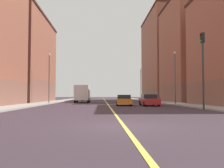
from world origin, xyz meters
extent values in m
plane|color=#372A33|center=(0.00, 0.00, 0.00)|extent=(400.00, 400.00, 0.00)
cube|color=#9E9B93|center=(10.05, 49.00, 0.07)|extent=(3.12, 168.00, 0.15)
cube|color=#9E9B93|center=(-10.05, 49.00, 0.07)|extent=(3.12, 168.00, 0.15)
cube|color=#E5D14C|center=(0.00, 49.00, 0.01)|extent=(0.16, 154.00, 0.01)
cube|color=brown|center=(17.06, 34.80, 1.66)|extent=(10.89, 14.30, 3.31)
cube|color=#93513D|center=(17.06, 34.80, 10.98)|extent=(10.89, 14.30, 15.33)
cube|color=#42241B|center=(17.06, 34.80, 18.85)|extent=(11.19, 14.60, 0.40)
cube|color=brown|center=(17.06, 54.37, 1.57)|extent=(10.89, 21.39, 3.15)
cube|color=#93513D|center=(17.06, 54.37, 12.94)|extent=(10.89, 21.39, 19.59)
cube|color=#42241B|center=(17.06, 54.37, 22.94)|extent=(11.19, 21.69, 0.40)
cube|color=brown|center=(-17.06, 37.00, 2.04)|extent=(10.89, 20.21, 4.07)
cube|color=#93513D|center=(-17.06, 37.00, 10.05)|extent=(10.89, 20.21, 11.96)
cube|color=#42241B|center=(-17.06, 37.00, 16.24)|extent=(11.19, 20.51, 0.40)
cylinder|color=#2D2D2D|center=(8.09, 11.07, 2.99)|extent=(0.16, 0.16, 5.98)
cube|color=black|center=(8.09, 11.07, 6.43)|extent=(0.28, 0.32, 0.90)
sphere|color=#320404|center=(7.93, 11.07, 6.70)|extent=(0.20, 0.20, 0.20)
sphere|color=#352204|center=(7.93, 11.07, 6.42)|extent=(0.20, 0.20, 0.20)
sphere|color=green|center=(7.93, 11.07, 6.14)|extent=(0.20, 0.20, 0.20)
cylinder|color=#4C4C51|center=(9.09, 22.51, 3.55)|extent=(0.14, 0.14, 6.80)
sphere|color=#EAEACC|center=(9.09, 22.51, 7.10)|extent=(0.36, 0.36, 0.36)
cylinder|color=#4C4C51|center=(-9.09, 28.15, 3.84)|extent=(0.14, 0.14, 7.37)
sphere|color=#EAEACC|center=(-9.09, 28.15, 7.67)|extent=(0.36, 0.36, 0.36)
cylinder|color=#4C4C51|center=(9.09, 51.18, 3.97)|extent=(0.14, 0.14, 7.65)
sphere|color=#EAEACC|center=(9.09, 51.18, 7.95)|extent=(0.36, 0.36, 0.36)
cube|color=silver|center=(-4.65, 47.57, 0.51)|extent=(1.84, 4.41, 0.58)
cube|color=black|center=(-4.65, 47.48, 1.01)|extent=(1.58, 1.93, 0.42)
cylinder|color=black|center=(-5.43, 48.94, 0.32)|extent=(0.23, 0.64, 0.64)
cylinder|color=black|center=(-3.83, 48.91, 0.32)|extent=(0.23, 0.64, 0.64)
cylinder|color=black|center=(-5.48, 46.22, 0.32)|extent=(0.23, 0.64, 0.64)
cylinder|color=black|center=(-3.87, 46.20, 0.32)|extent=(0.23, 0.64, 0.64)
cube|color=orange|center=(1.92, 20.71, 0.55)|extent=(2.04, 4.18, 0.65)
cube|color=black|center=(1.92, 20.77, 1.12)|extent=(1.72, 1.99, 0.49)
cylinder|color=black|center=(1.14, 22.02, 0.32)|extent=(0.25, 0.65, 0.64)
cylinder|color=black|center=(2.83, 21.94, 0.32)|extent=(0.25, 0.65, 0.64)
cylinder|color=black|center=(1.02, 19.48, 0.32)|extent=(0.25, 0.65, 0.64)
cylinder|color=black|center=(2.71, 19.41, 0.32)|extent=(0.25, 0.65, 0.64)
cube|color=red|center=(4.96, 19.73, 0.56)|extent=(1.93, 4.39, 0.69)
cube|color=black|center=(4.96, 19.89, 1.17)|extent=(1.67, 1.94, 0.52)
cylinder|color=black|center=(4.09, 21.07, 0.32)|extent=(0.23, 0.64, 0.64)
cylinder|color=black|center=(5.79, 21.10, 0.32)|extent=(0.23, 0.64, 0.64)
cylinder|color=black|center=(4.14, 18.37, 0.32)|extent=(0.23, 0.64, 0.64)
cylinder|color=black|center=(5.83, 18.39, 0.32)|extent=(0.23, 0.64, 0.64)
cube|color=gold|center=(4.51, 53.41, 0.50)|extent=(1.98, 4.40, 0.55)
cube|color=black|center=(4.51, 53.32, 0.98)|extent=(1.66, 1.94, 0.42)
cylinder|color=black|center=(3.63, 54.71, 0.32)|extent=(0.25, 0.65, 0.64)
cylinder|color=black|center=(5.27, 54.78, 0.32)|extent=(0.25, 0.65, 0.64)
cylinder|color=black|center=(3.75, 52.03, 0.32)|extent=(0.25, 0.65, 0.64)
cylinder|color=black|center=(5.38, 52.10, 0.32)|extent=(0.25, 0.65, 0.64)
cube|color=beige|center=(-4.39, 36.98, 1.35)|extent=(2.47, 1.83, 2.01)
cube|color=silver|center=(-4.39, 33.51, 1.76)|extent=(2.47, 4.32, 2.63)
cylinder|color=black|center=(-5.52, 36.66, 0.45)|extent=(0.30, 0.90, 0.90)
cylinder|color=black|center=(-3.26, 36.66, 0.45)|extent=(0.30, 0.90, 0.90)
cylinder|color=black|center=(-5.52, 32.60, 0.45)|extent=(0.30, 0.90, 0.90)
cylinder|color=black|center=(-3.26, 32.60, 0.45)|extent=(0.30, 0.90, 0.90)
camera|label=1|loc=(-0.94, -10.03, 1.27)|focal=38.96mm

